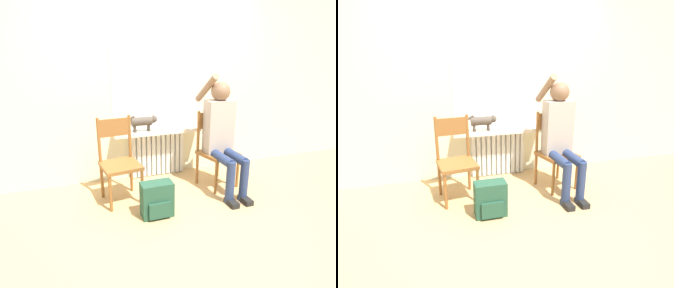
# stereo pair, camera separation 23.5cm
# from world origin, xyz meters

# --- Properties ---
(ground_plane) EXTENTS (12.00, 12.00, 0.00)m
(ground_plane) POSITION_xyz_m (0.00, 0.00, 0.00)
(ground_plane) COLOR tan
(wall_with_window) EXTENTS (7.00, 0.06, 2.70)m
(wall_with_window) POSITION_xyz_m (0.00, 1.23, 1.35)
(wall_with_window) COLOR beige
(wall_with_window) RESTS_ON ground_plane
(radiator) EXTENTS (0.76, 0.08, 0.63)m
(radiator) POSITION_xyz_m (0.00, 1.15, 0.31)
(radiator) COLOR silver
(radiator) RESTS_ON ground_plane
(windowsill) EXTENTS (1.22, 0.25, 0.05)m
(windowsill) POSITION_xyz_m (0.00, 1.07, 0.65)
(windowsill) COLOR white
(windowsill) RESTS_ON radiator
(window_glass) EXTENTS (1.17, 0.01, 1.17)m
(window_glass) POSITION_xyz_m (0.00, 1.20, 1.27)
(window_glass) COLOR white
(window_glass) RESTS_ON windowsill
(chair_left) EXTENTS (0.46, 0.46, 0.96)m
(chair_left) POSITION_xyz_m (-0.62, 0.62, 0.48)
(chair_left) COLOR brown
(chair_left) RESTS_ON ground_plane
(chair_right) EXTENTS (0.50, 0.50, 0.96)m
(chair_right) POSITION_xyz_m (0.60, 0.61, 0.48)
(chair_right) COLOR brown
(chair_right) RESTS_ON ground_plane
(person) EXTENTS (0.36, 1.03, 1.42)m
(person) POSITION_xyz_m (0.62, 0.49, 0.73)
(person) COLOR navy
(person) RESTS_ON ground_plane
(cat) EXTENTS (0.47, 0.11, 0.22)m
(cat) POSITION_xyz_m (-0.22, 1.02, 0.81)
(cat) COLOR #4C4238
(cat) RESTS_ON windowsill
(backpack) EXTENTS (0.33, 0.21, 0.37)m
(backpack) POSITION_xyz_m (-0.33, 0.12, 0.18)
(backpack) COLOR #234C38
(backpack) RESTS_ON ground_plane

